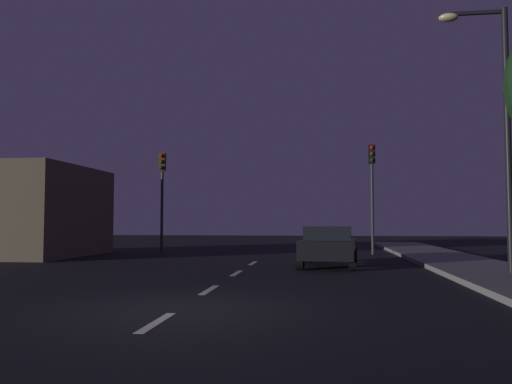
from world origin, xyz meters
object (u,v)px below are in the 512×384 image
object	(u,v)px
traffic_signal_left	(162,183)
street_lamp_right	(497,115)
traffic_signal_right	(372,178)
car_stopped_ahead	(329,246)

from	to	relation	value
traffic_signal_left	street_lamp_right	xyz separation A→B (m)	(12.87, -9.63, 1.09)
traffic_signal_left	traffic_signal_right	bearing A→B (deg)	0.00
car_stopped_ahead	traffic_signal_left	bearing A→B (deg)	140.47
street_lamp_right	traffic_signal_right	bearing A→B (deg)	104.88
traffic_signal_left	car_stopped_ahead	world-z (taller)	traffic_signal_left
traffic_signal_left	traffic_signal_right	size ratio (longest dim) A/B	0.96
traffic_signal_left	traffic_signal_right	distance (m)	10.31
traffic_signal_right	car_stopped_ahead	world-z (taller)	traffic_signal_right
car_stopped_ahead	street_lamp_right	size ratio (longest dim) A/B	0.52
car_stopped_ahead	street_lamp_right	xyz separation A→B (m)	(4.72, -2.90, 3.86)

